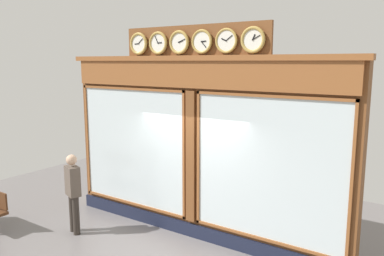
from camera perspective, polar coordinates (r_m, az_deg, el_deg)
The scene contains 2 objects.
shop_facade at distance 7.86m, azimuth 0.51°, elevation -2.60°, with size 6.45×0.42×4.25m.
pedestrian at distance 8.55m, azimuth -16.99°, elevation -8.70°, with size 0.41×0.33×1.69m.
Camera 1 is at (-4.26, 6.26, 3.56)m, focal length 36.47 mm.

